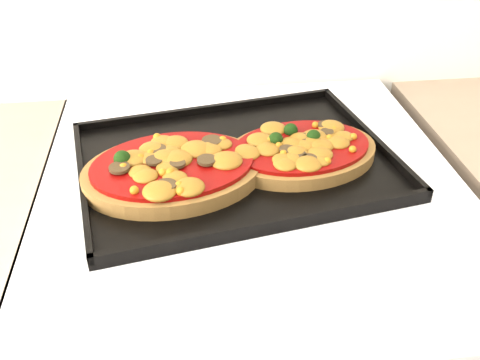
{
  "coord_description": "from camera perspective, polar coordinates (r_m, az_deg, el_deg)",
  "views": [
    {
      "loc": [
        -0.12,
        1.08,
        1.33
      ],
      "look_at": [
        -0.04,
        1.67,
        0.92
      ],
      "focal_mm": 40.0,
      "sensor_mm": 36.0,
      "label": 1
    }
  ],
  "objects": [
    {
      "name": "baking_tray",
      "position": [
        0.77,
        -0.47,
        2.22
      ],
      "size": [
        0.49,
        0.39,
        0.02
      ],
      "primitive_type": "cube",
      "rotation": [
        0.0,
        0.0,
        0.17
      ],
      "color": "black",
      "rests_on": "stove"
    },
    {
      "name": "pizza_left",
      "position": [
        0.73,
        -7.16,
        1.28
      ],
      "size": [
        0.27,
        0.21,
        0.04
      ],
      "primitive_type": null,
      "rotation": [
        0.0,
        0.0,
        0.14
      ],
      "color": "olive",
      "rests_on": "baking_tray"
    },
    {
      "name": "pizza_right",
      "position": [
        0.77,
        6.58,
        3.21
      ],
      "size": [
        0.24,
        0.19,
        0.03
      ],
      "primitive_type": null,
      "rotation": [
        0.0,
        0.0,
        0.18
      ],
      "color": "olive",
      "rests_on": "baking_tray"
    }
  ]
}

